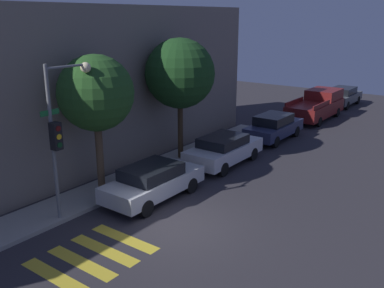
{
  "coord_description": "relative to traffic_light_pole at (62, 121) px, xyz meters",
  "views": [
    {
      "loc": [
        -9.95,
        -8.09,
        6.73
      ],
      "look_at": [
        3.76,
        2.1,
        1.6
      ],
      "focal_mm": 40.0,
      "sensor_mm": 36.0,
      "label": 1
    }
  ],
  "objects": [
    {
      "name": "building_row",
      "position": [
        1.63,
        5.11,
        0.15
      ],
      "size": [
        26.0,
        6.0,
        7.2
      ],
      "primitive_type": "cube",
      "color": "slate",
      "rests_on": "ground"
    },
    {
      "name": "sedan_near_corner",
      "position": [
        2.91,
        -1.27,
        -2.73
      ],
      "size": [
        4.22,
        1.8,
        1.37
      ],
      "color": "#B7BABF",
      "rests_on": "ground"
    },
    {
      "name": "pickup_truck",
      "position": [
        19.64,
        -1.27,
        -2.54
      ],
      "size": [
        5.57,
        2.13,
        1.85
      ],
      "color": "maroon",
      "rests_on": "ground"
    },
    {
      "name": "sedan_far_end",
      "position": [
        13.12,
        -1.27,
        -2.7
      ],
      "size": [
        4.27,
        1.74,
        1.45
      ],
      "color": "#2D3351",
      "rests_on": "ground"
    },
    {
      "name": "traffic_light_pole",
      "position": [
        0.0,
        0.0,
        0.0
      ],
      "size": [
        2.09,
        0.56,
        5.32
      ],
      "color": "slate",
      "rests_on": "ground"
    },
    {
      "name": "sedan_tail_of_row",
      "position": [
        25.1,
        -1.27,
        -2.71
      ],
      "size": [
        4.35,
        1.75,
        1.43
      ],
      "color": "#4C5156",
      "rests_on": "ground"
    },
    {
      "name": "ground_plane",
      "position": [
        1.63,
        -3.37,
        -3.46
      ],
      "size": [
        60.0,
        60.0,
        0.0
      ],
      "primitive_type": "plane",
      "color": "#2D2B30"
    },
    {
      "name": "sidewalk",
      "position": [
        1.63,
        0.77,
        -3.39
      ],
      "size": [
        26.0,
        1.88,
        0.14
      ],
      "primitive_type": "cube",
      "color": "gray",
      "rests_on": "ground"
    },
    {
      "name": "crosswalk",
      "position": [
        -1.22,
        -2.57,
        -3.45
      ],
      "size": [
        3.03,
        2.6,
        0.0
      ],
      "color": "gold",
      "rests_on": "ground"
    },
    {
      "name": "tree_near_corner",
      "position": [
        2.13,
        0.75,
        0.51
      ],
      "size": [
        2.86,
        2.86,
        5.42
      ],
      "color": "brown",
      "rests_on": "ground"
    },
    {
      "name": "tree_midblock",
      "position": [
        7.18,
        0.75,
        0.72
      ],
      "size": [
        3.23,
        3.23,
        5.81
      ],
      "color": "#42301E",
      "rests_on": "ground"
    },
    {
      "name": "sedan_middle",
      "position": [
        7.89,
        -1.27,
        -2.72
      ],
      "size": [
        4.31,
        1.84,
        1.39
      ],
      "color": "silver",
      "rests_on": "ground"
    }
  ]
}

